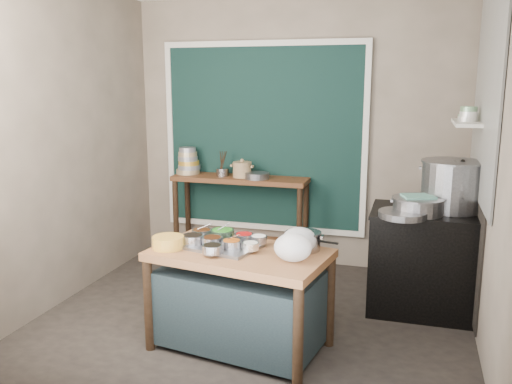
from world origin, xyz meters
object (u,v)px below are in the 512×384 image
(stove_block, at_px, (424,262))
(stock_pot, at_px, (452,186))
(condiment_tray, at_px, (222,246))
(ceramic_crock, at_px, (242,171))
(steamer, at_px, (418,206))
(back_counter, at_px, (240,220))
(saucepan, at_px, (304,241))
(utensil_cup, at_px, (223,172))
(prep_table, at_px, (240,300))
(yellow_basin, at_px, (168,242))

(stove_block, bearing_deg, stock_pot, 24.34)
(condiment_tray, height_order, ceramic_crock, ceramic_crock)
(stove_block, height_order, steamer, steamer)
(back_counter, xyz_separation_m, condiment_tray, (0.45, -1.81, 0.29))
(back_counter, relative_size, steamer, 3.38)
(saucepan, bearing_deg, condiment_tray, -157.11)
(stove_block, height_order, saucepan, saucepan)
(utensil_cup, bearing_deg, saucepan, -53.52)
(steamer, bearing_deg, back_counter, 154.26)
(back_counter, distance_m, stock_pot, 2.27)
(stock_pot, bearing_deg, prep_table, -141.24)
(stove_block, height_order, ceramic_crock, ceramic_crock)
(stock_pot, bearing_deg, stove_block, -155.66)
(saucepan, bearing_deg, ceramic_crock, 132.04)
(back_counter, bearing_deg, condiment_tray, -76.00)
(yellow_basin, height_order, saucepan, saucepan)
(condiment_tray, distance_m, steamer, 1.66)
(condiment_tray, bearing_deg, back_counter, 104.00)
(steamer, bearing_deg, utensil_cup, 156.69)
(back_counter, relative_size, stock_pot, 2.69)
(stock_pot, bearing_deg, yellow_basin, -147.52)
(back_counter, bearing_deg, utensil_cup, -177.03)
(ceramic_crock, distance_m, stock_pot, 2.15)
(condiment_tray, xyz_separation_m, utensil_cup, (-0.64, 1.80, 0.23))
(prep_table, distance_m, back_counter, 1.94)
(utensil_cup, bearing_deg, condiment_tray, -70.29)
(yellow_basin, height_order, steamer, steamer)
(stock_pot, bearing_deg, ceramic_crock, 162.98)
(back_counter, xyz_separation_m, stove_block, (1.90, -0.73, -0.05))
(stock_pot, bearing_deg, saucepan, -135.31)
(stove_block, xyz_separation_m, ceramic_crock, (-1.87, 0.71, 0.60))
(yellow_basin, xyz_separation_m, stock_pot, (2.01, 1.28, 0.30))
(saucepan, bearing_deg, steamer, 56.64)
(prep_table, xyz_separation_m, utensil_cup, (-0.79, 1.83, 0.62))
(yellow_basin, relative_size, stock_pot, 0.43)
(yellow_basin, xyz_separation_m, saucepan, (0.96, 0.24, 0.02))
(back_counter, xyz_separation_m, stock_pot, (2.08, -0.65, 0.62))
(utensil_cup, xyz_separation_m, stock_pot, (2.28, -0.64, 0.10))
(back_counter, height_order, stove_block, back_counter)
(condiment_tray, xyz_separation_m, stock_pot, (1.63, 1.16, 0.33))
(prep_table, bearing_deg, ceramic_crock, 116.84)
(saucepan, relative_size, steamer, 0.58)
(back_counter, height_order, yellow_basin, back_counter)
(stove_block, height_order, yellow_basin, stove_block)
(condiment_tray, distance_m, ceramic_crock, 1.86)
(stock_pot, bearing_deg, steamer, -139.30)
(back_counter, height_order, ceramic_crock, ceramic_crock)
(ceramic_crock, bearing_deg, condiment_tray, -76.75)
(saucepan, distance_m, steamer, 1.12)
(condiment_tray, xyz_separation_m, steamer, (1.37, 0.93, 0.19))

